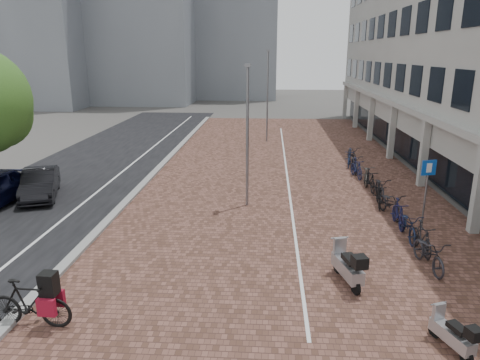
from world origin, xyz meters
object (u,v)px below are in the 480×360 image
hero_bike (30,303)px  scooter_back (452,332)px  car_dark (40,183)px  parking_sign (427,183)px  scooter_front (347,265)px

hero_bike → scooter_back: hero_bike is taller
car_dark → scooter_back: (14.63, -10.05, -0.19)m
scooter_back → parking_sign: 7.52m
car_dark → parking_sign: size_ratio=1.48×
scooter_front → hero_bike: bearing=-176.4°
hero_bike → scooter_back: size_ratio=1.54×
hero_bike → parking_sign: bearing=-56.7°
car_dark → scooter_front: 14.66m
scooter_front → scooter_back: bearing=-72.2°
hero_bike → scooter_front: (8.00, 2.62, -0.05)m
car_dark → parking_sign: 16.59m
car_dark → scooter_back: size_ratio=2.93×
hero_bike → scooter_front: bearing=-69.7°
hero_bike → scooter_back: bearing=-89.4°
hero_bike → car_dark: bearing=28.3°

